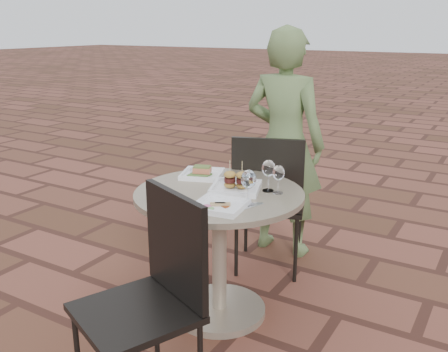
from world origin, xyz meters
The scene contains 13 objects.
ground centered at (0.00, 0.00, 0.00)m, with size 60.00×60.00×0.00m, color brown.
cafe_table centered at (-0.18, 0.10, 0.48)m, with size 0.90×0.90×0.73m.
chair_far centered at (-0.16, 0.68, 0.55)m, with size 0.56×0.56×0.93m.
chair_near centered at (-0.06, -0.61, 0.55)m, with size 0.58×0.58×0.93m.
diner centered at (-0.24, 1.06, 0.79)m, with size 0.58×0.38×1.58m, color #536B3A.
plate_salmon centered at (-0.40, 0.28, 0.75)m, with size 0.29×0.29×0.06m.
plate_sliders centered at (-0.11, 0.16, 0.76)m, with size 0.32×0.32×0.16m.
plate_tuna centered at (-0.04, -0.11, 0.74)m, with size 0.26×0.26×0.03m.
wine_glass_right centered at (0.05, 0.00, 0.85)m, with size 0.08×0.08×0.18m.
wine_glass_mid centered at (0.04, 0.24, 0.85)m, with size 0.07×0.07×0.17m.
wine_glass_far centered at (0.10, 0.23, 0.84)m, with size 0.06×0.06×0.15m.
steel_ramekin centered at (-0.46, 0.29, 0.75)m, with size 0.06×0.06×0.04m, color silver.
cutlery_set centered at (0.06, -0.02, 0.73)m, with size 0.08×0.17×0.00m, color silver, non-canonical shape.
Camera 1 is at (1.12, -2.04, 1.57)m, focal length 40.00 mm.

